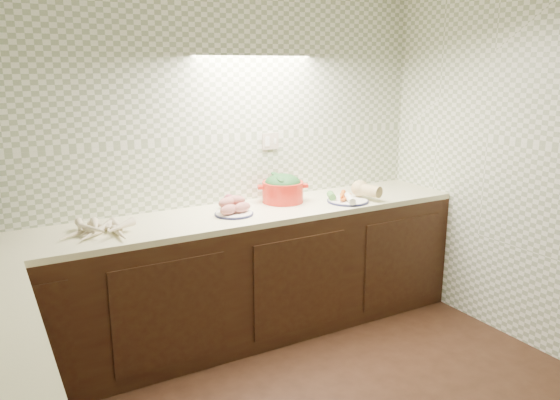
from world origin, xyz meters
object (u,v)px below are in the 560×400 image
onion_bowl (231,203)px  veg_plate (353,193)px  sweet_potato_plate (233,208)px  dutch_oven (283,188)px  parsnip_pile (94,229)px

onion_bowl → veg_plate: 0.91m
veg_plate → sweet_potato_plate: bearing=175.4°
veg_plate → dutch_oven: bearing=156.2°
onion_bowl → veg_plate: bearing=-14.1°
onion_bowl → parsnip_pile: bearing=-171.7°
dutch_oven → veg_plate: (0.47, -0.21, -0.05)m
veg_plate → onion_bowl: bearing=165.9°
parsnip_pile → sweet_potato_plate: (0.89, -0.01, 0.01)m
onion_bowl → dutch_oven: bearing=-1.7°
sweet_potato_plate → onion_bowl: bearing=71.4°
parsnip_pile → dutch_oven: dutch_oven is taller
parsnip_pile → onion_bowl: size_ratio=2.65×
parsnip_pile → dutch_oven: (1.35, 0.12, 0.07)m
onion_bowl → veg_plate: size_ratio=0.38×
parsnip_pile → sweet_potato_plate: 0.89m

